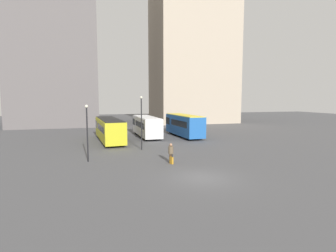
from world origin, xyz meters
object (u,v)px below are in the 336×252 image
object	(u,v)px
bus_1	(146,126)
traveler	(171,151)
suitcase	(171,160)
lamp_post_1	(87,128)
bus_0	(109,129)
bus_2	(184,125)
lamp_post_0	(141,119)

from	to	relation	value
bus_1	traveler	distance (m)	16.42
traveler	suitcase	bearing A→B (deg)	151.06
bus_1	lamp_post_1	world-z (taller)	lamp_post_1
bus_0	traveler	world-z (taller)	bus_0
suitcase	lamp_post_1	bearing A→B (deg)	48.90
bus_2	lamp_post_1	bearing A→B (deg)	130.46
traveler	lamp_post_0	size ratio (longest dim) A/B	0.29
lamp_post_1	bus_2	bearing A→B (deg)	43.83
bus_1	suitcase	bearing A→B (deg)	174.96
bus_0	traveler	bearing A→B (deg)	-166.21
bus_1	traveler	size ratio (longest dim) A/B	5.76
bus_0	bus_1	xyz separation A→B (m)	(5.54, 2.88, -0.01)
lamp_post_1	bus_1	bearing A→B (deg)	60.55
bus_0	bus_2	xyz separation A→B (m)	(10.98, 1.65, 0.11)
lamp_post_0	lamp_post_1	distance (m)	6.98
traveler	lamp_post_0	distance (m)	7.06
bus_1	suitcase	xyz separation A→B (m)	(-1.02, -16.89, -1.29)
bus_0	lamp_post_1	world-z (taller)	lamp_post_1
bus_1	bus_2	size ratio (longest dim) A/B	1.00
bus_0	traveler	size ratio (longest dim) A/B	6.64
suitcase	bus_2	bearing A→B (deg)	-41.74
traveler	suitcase	size ratio (longest dim) A/B	1.90
bus_1	lamp_post_1	size ratio (longest dim) A/B	1.94
bus_1	suitcase	size ratio (longest dim) A/B	10.94
bus_2	lamp_post_0	bearing A→B (deg)	134.48
bus_0	suitcase	world-z (taller)	bus_0
suitcase	lamp_post_0	size ratio (longest dim) A/B	0.15
bus_1	suitcase	distance (m)	16.97
bus_2	suitcase	world-z (taller)	bus_2
bus_1	lamp_post_1	xyz separation A→B (m)	(-7.97, -14.11, 1.41)
bus_0	bus_1	distance (m)	6.24
traveler	suitcase	xyz separation A→B (m)	(-0.09, -0.51, -0.70)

